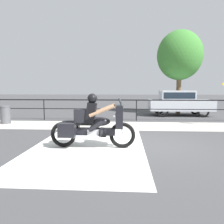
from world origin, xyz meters
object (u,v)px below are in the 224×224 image
(motorcycle, at_px, (92,124))
(tree_behind_sign, at_px, (180,56))
(parked_car, at_px, (179,101))
(trash_bin, at_px, (5,115))

(motorcycle, relative_size, tree_behind_sign, 0.44)
(motorcycle, relative_size, parked_car, 0.63)
(motorcycle, bearing_deg, parked_car, 64.13)
(motorcycle, bearing_deg, tree_behind_sign, 66.15)
(motorcycle, height_order, parked_car, parked_car)
(trash_bin, bearing_deg, motorcycle, -39.69)
(trash_bin, xyz_separation_m, tree_behind_sign, (9.60, 5.15, 3.54))
(motorcycle, height_order, tree_behind_sign, tree_behind_sign)
(motorcycle, distance_m, parked_car, 9.14)
(trash_bin, height_order, tree_behind_sign, tree_behind_sign)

